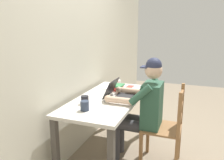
# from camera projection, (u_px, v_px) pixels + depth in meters

# --- Properties ---
(ground_plane) EXTENTS (8.00, 8.00, 0.00)m
(ground_plane) POSITION_uv_depth(u_px,v_px,m) (108.00, 153.00, 2.87)
(ground_plane) COLOR gray
(back_wall) EXTENTS (6.00, 0.04, 2.60)m
(back_wall) POSITION_uv_depth(u_px,v_px,m) (75.00, 49.00, 2.72)
(back_wall) COLOR beige
(back_wall) RESTS_ON ground
(desk) EXTENTS (1.47, 0.70, 0.74)m
(desk) POSITION_uv_depth(u_px,v_px,m) (108.00, 105.00, 2.73)
(desk) COLOR beige
(desk) RESTS_ON ground
(seated_person) EXTENTS (0.50, 0.60, 1.24)m
(seated_person) POSITION_uv_depth(u_px,v_px,m) (143.00, 106.00, 2.58)
(seated_person) COLOR #2D5642
(seated_person) RESTS_ON ground
(wooden_chair) EXTENTS (0.42, 0.42, 0.94)m
(wooden_chair) POSITION_uv_depth(u_px,v_px,m) (167.00, 128.00, 2.54)
(wooden_chair) COLOR olive
(wooden_chair) RESTS_ON ground
(laptop) EXTENTS (0.33, 0.33, 0.22)m
(laptop) POSITION_uv_depth(u_px,v_px,m) (119.00, 94.00, 2.68)
(laptop) COLOR black
(laptop) RESTS_ON desk
(computer_mouse) EXTENTS (0.06, 0.10, 0.03)m
(computer_mouse) POSITION_uv_depth(u_px,v_px,m) (128.00, 91.00, 2.92)
(computer_mouse) COLOR black
(computer_mouse) RESTS_ON desk
(coffee_mug_white) EXTENTS (0.12, 0.08, 0.09)m
(coffee_mug_white) POSITION_uv_depth(u_px,v_px,m) (118.00, 83.00, 3.23)
(coffee_mug_white) COLOR white
(coffee_mug_white) RESTS_ON desk
(coffee_mug_dark) EXTENTS (0.13, 0.09, 0.10)m
(coffee_mug_dark) POSITION_uv_depth(u_px,v_px,m) (85.00, 106.00, 2.28)
(coffee_mug_dark) COLOR #2D384C
(coffee_mug_dark) RESTS_ON desk
(coffee_mug_spare) EXTENTS (0.12, 0.08, 0.09)m
(coffee_mug_spare) POSITION_uv_depth(u_px,v_px,m) (85.00, 100.00, 2.48)
(coffee_mug_spare) COLOR black
(coffee_mug_spare) RESTS_ON desk
(book_stack_main) EXTENTS (0.20, 0.16, 0.08)m
(book_stack_main) POSITION_uv_depth(u_px,v_px,m) (117.00, 87.00, 3.02)
(book_stack_main) COLOR #BC332D
(book_stack_main) RESTS_ON desk
(paper_pile_near_laptop) EXTENTS (0.23, 0.18, 0.01)m
(paper_pile_near_laptop) POSITION_uv_depth(u_px,v_px,m) (134.00, 92.00, 2.93)
(paper_pile_near_laptop) COLOR white
(paper_pile_near_laptop) RESTS_ON desk
(paper_pile_back_corner) EXTENTS (0.24, 0.22, 0.01)m
(paper_pile_back_corner) POSITION_uv_depth(u_px,v_px,m) (107.00, 88.00, 3.12)
(paper_pile_back_corner) COLOR white
(paper_pile_back_corner) RESTS_ON desk
(landscape_photo_print) EXTENTS (0.14, 0.10, 0.00)m
(landscape_photo_print) POSITION_uv_depth(u_px,v_px,m) (130.00, 86.00, 3.21)
(landscape_photo_print) COLOR #C63D33
(landscape_photo_print) RESTS_ON desk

